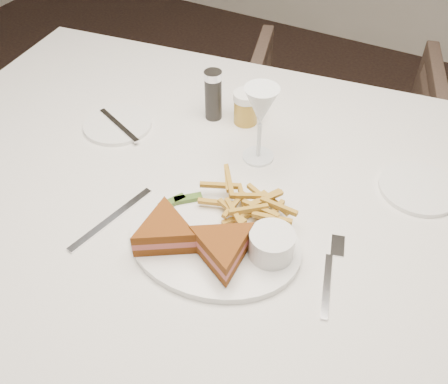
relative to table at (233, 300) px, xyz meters
name	(u,v)px	position (x,y,z in m)	size (l,w,h in m)	color
table	(233,300)	(0.00, 0.00, 0.00)	(1.53, 1.02, 0.75)	silver
chair_far	(334,137)	(-0.02, 0.82, -0.04)	(0.65, 0.61, 0.67)	#46352B
table_setting	(230,195)	(0.01, -0.04, 0.41)	(0.83, 0.55, 0.18)	white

